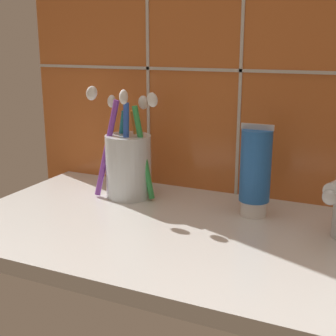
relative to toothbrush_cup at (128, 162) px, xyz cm
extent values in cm
cube|color=silver|center=(13.91, -8.54, -6.68)|extent=(63.92, 34.68, 2.00)
cube|color=#C6662D|center=(13.91, 9.05, 21.18)|extent=(73.92, 1.50, 57.73)
cube|color=beige|center=(13.91, 8.20, 14.26)|extent=(73.92, 0.24, 0.50)
cube|color=beige|center=(-0.47, 8.20, 21.18)|extent=(0.50, 0.24, 57.73)
cube|color=beige|center=(15.51, 8.20, 21.18)|extent=(0.50, 0.24, 57.73)
cylinder|color=silver|center=(0.05, -0.01, -0.66)|extent=(7.28, 7.28, 10.04)
cylinder|color=green|center=(2.99, -0.44, 1.92)|extent=(3.87, 1.18, 14.58)
ellipsoid|color=white|center=(4.68, -0.56, 10.20)|extent=(2.19, 1.45, 2.49)
cylinder|color=orange|center=(0.73, 2.22, 1.42)|extent=(2.05, 2.80, 13.52)
ellipsoid|color=white|center=(1.21, 3.14, 9.21)|extent=(2.07, 2.35, 2.41)
cylinder|color=teal|center=(-2.68, 1.92, 1.35)|extent=(5.24, 4.35, 13.58)
ellipsoid|color=white|center=(-5.01, 3.72, 9.00)|extent=(2.67, 2.48, 2.66)
cylinder|color=purple|center=(-2.87, -1.60, 2.30)|extent=(4.31, 2.83, 15.37)
ellipsoid|color=white|center=(-4.65, -2.53, 10.96)|extent=(2.50, 2.14, 2.52)
cylinder|color=blue|center=(0.66, -1.70, 2.15)|extent=(1.90, 3.12, 14.99)
ellipsoid|color=white|center=(1.09, -2.82, 10.68)|extent=(1.92, 2.31, 2.41)
cylinder|color=white|center=(20.55, -0.01, -4.56)|extent=(3.70, 3.70, 2.25)
cylinder|color=blue|center=(20.55, -0.01, 1.70)|extent=(4.35, 4.35, 10.25)
cube|color=silver|center=(20.55, -0.01, 7.22)|extent=(4.57, 0.36, 0.80)
sphere|color=silver|center=(31.55, -8.80, 1.23)|extent=(1.94, 1.94, 1.94)
camera|label=1|loc=(35.83, -62.81, 18.52)|focal=50.00mm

